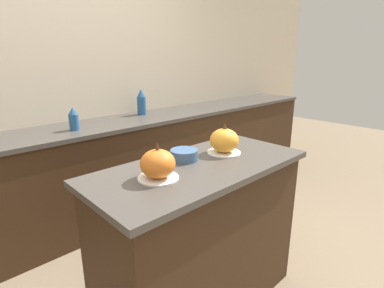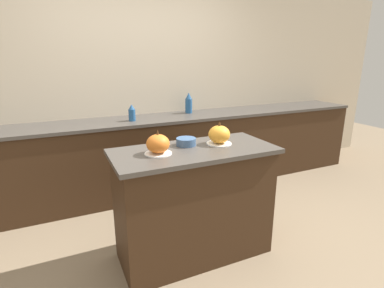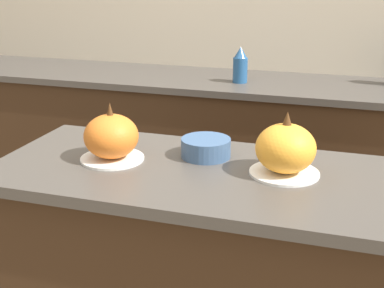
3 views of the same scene
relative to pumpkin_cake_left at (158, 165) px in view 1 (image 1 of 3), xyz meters
name	(u,v)px [view 1 (image 1 of 3)]	position (x,y,z in m)	size (l,w,h in m)	color
wall_back	(72,85)	(0.29, 1.67, 0.24)	(8.00, 0.06, 2.50)	beige
kitchen_island	(200,237)	(0.29, 0.00, -0.54)	(1.28, 0.59, 0.93)	#382314
back_counter	(97,175)	(0.29, 1.34, -0.54)	(6.00, 0.60, 0.93)	#382314
pumpkin_cake_left	(158,165)	(0.00, 0.00, 0.00)	(0.20, 0.20, 0.19)	white
pumpkin_cake_right	(224,141)	(0.54, 0.05, 0.00)	(0.21, 0.21, 0.19)	white
bottle_tall	(141,102)	(0.90, 1.46, 0.05)	(0.09, 0.09, 0.26)	#235184
bottle_short	(74,119)	(0.12, 1.28, 0.01)	(0.08, 0.08, 0.19)	#235184
mixing_bowl	(184,155)	(0.27, 0.12, -0.04)	(0.16, 0.16, 0.06)	#3D5B84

